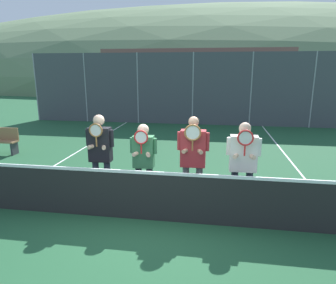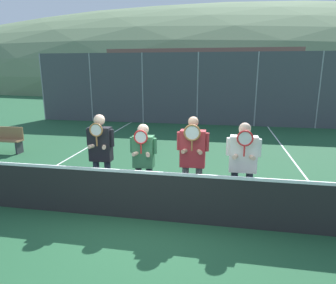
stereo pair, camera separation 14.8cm
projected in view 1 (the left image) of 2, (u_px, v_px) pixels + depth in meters
The scene contains 14 objects.
ground_plane at pixel (151, 220), 5.54m from camera, with size 120.00×120.00×0.00m, color #1E4C2D.
hill_distant at pixel (210, 82), 63.37m from camera, with size 139.70×77.61×27.16m.
clubhouse_building at pixel (197, 78), 22.30m from camera, with size 12.70×5.50×4.02m.
fence_back at pixel (193, 89), 14.67m from camera, with size 16.76×0.06×3.50m.
tennis_net at pixel (151, 195), 5.42m from camera, with size 9.22×0.09×1.05m.
court_line_left_sideline at pixel (60, 162), 8.93m from camera, with size 0.05×16.00×0.01m, color white.
court_line_right_sideline at pixel (301, 175), 7.90m from camera, with size 0.05×16.00×0.01m, color white.
player_leftmost at pixel (100, 151), 6.08m from camera, with size 0.59×0.34×1.84m.
player_center_left at pixel (144, 158), 5.95m from camera, with size 0.54×0.34×1.68m.
player_center_right at pixel (193, 156), 5.73m from camera, with size 0.61×0.34×1.86m.
player_rightmost at pixel (243, 160), 5.59m from camera, with size 0.63×0.34×1.78m.
car_far_left at pixel (137, 100), 18.46m from camera, with size 4.73×2.08×1.66m.
car_left_of_center at pixel (218, 99), 17.85m from camera, with size 4.02×2.08×1.87m.
car_center at pixel (300, 101), 17.27m from camera, with size 4.27×1.91×1.84m.
Camera 1 is at (1.08, -4.93, 2.72)m, focal length 32.00 mm.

